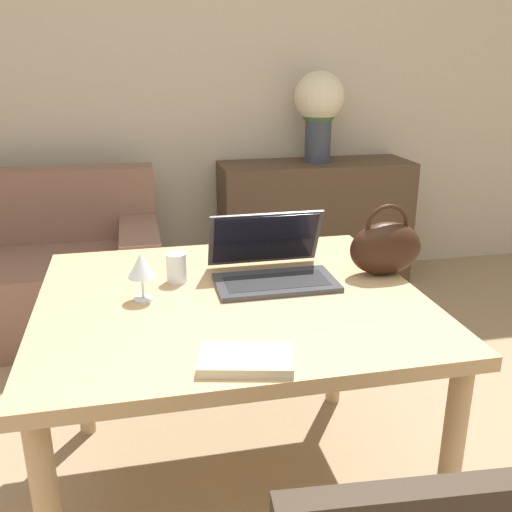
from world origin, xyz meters
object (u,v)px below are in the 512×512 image
object	(u,v)px
flower_vase	(319,106)
drinking_glass	(176,268)
wine_glass	(141,267)
couch	(3,279)
handbag	(386,247)
laptop	(271,261)

from	to	relation	value
flower_vase	drinking_glass	bearing A→B (deg)	-121.32
drinking_glass	wine_glass	xyz separation A→B (m)	(-0.11, -0.12, 0.06)
couch	handbag	distance (m)	2.12
wine_glass	flower_vase	bearing A→B (deg)	57.88
laptop	handbag	xyz separation A→B (m)	(0.37, -0.05, 0.04)
couch	flower_vase	distance (m)	2.03
laptop	wine_glass	bearing A→B (deg)	-166.80
couch	wine_glass	distance (m)	1.71
laptop	drinking_glass	size ratio (longest dim) A/B	3.99
laptop	drinking_glass	bearing A→B (deg)	174.84
flower_vase	handbag	bearing A→B (deg)	-100.80
couch	laptop	size ratio (longest dim) A/B	4.36
couch	wine_glass	world-z (taller)	wine_glass
wine_glass	flower_vase	distance (m)	2.11
handbag	drinking_glass	bearing A→B (deg)	173.49
handbag	flower_vase	bearing A→B (deg)	79.20
laptop	wine_glass	distance (m)	0.42
drinking_glass	handbag	size ratio (longest dim) A/B	0.39
laptop	handbag	size ratio (longest dim) A/B	1.55
laptop	wine_glass	xyz separation A→B (m)	(-0.41, -0.10, 0.05)
drinking_glass	handbag	bearing A→B (deg)	-6.51
wine_glass	flower_vase	xyz separation A→B (m)	(1.11, 1.77, 0.30)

